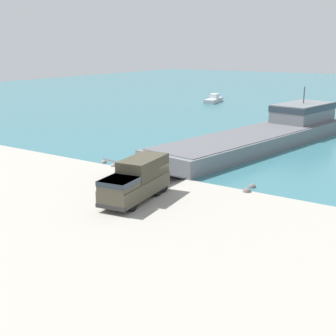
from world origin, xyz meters
The scene contains 11 objects.
ground_plane centered at (0.00, 0.00, 0.00)m, with size 240.00×240.00×0.00m, color #9E998E.
landing_craft centered at (0.32, 25.32, 1.58)m, with size 13.27×40.74×6.90m.
military_truck centered at (0.18, -3.11, 1.72)m, with size 3.73×8.29×3.40m.
soldier_on_ramp centered at (-3.30, -1.48, 1.05)m, with size 0.50×0.44×1.81m.
moored_boat_b centered at (-27.74, 61.44, 0.63)m, with size 3.87×8.20×1.90m.
moored_boat_c centered at (-5.17, 61.02, 0.56)m, with size 8.56×5.53×1.69m.
mooring_bollard centered at (-5.85, 2.54, 0.37)m, with size 0.23×0.23×0.68m.
shoreline_rock_a centered at (-10.68, 4.92, 0.00)m, with size 0.67×0.67×0.67m, color gray.
shoreline_rock_b centered at (-8.81, 4.30, 0.00)m, with size 0.58×0.58×0.58m, color gray.
shoreline_rock_c centered at (7.02, 4.11, 0.00)m, with size 0.75×0.75×0.75m, color #66605B.
shoreline_rock_d centered at (6.84, 5.63, 0.00)m, with size 0.71×0.71×0.71m, color #66605B.
Camera 1 is at (23.49, -32.81, 12.72)m, focal length 50.00 mm.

